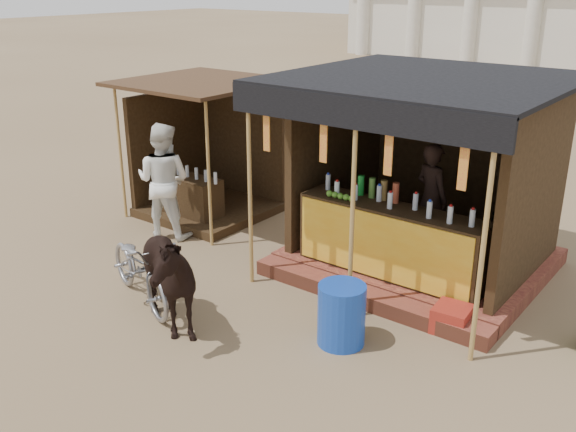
# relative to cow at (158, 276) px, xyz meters

# --- Properties ---
(ground) EXTENTS (120.00, 120.00, 0.00)m
(ground) POSITION_rel_cow_xyz_m (0.67, 0.04, -0.67)
(ground) COLOR #846B4C
(ground) RESTS_ON ground
(main_stall) EXTENTS (3.60, 3.61, 2.78)m
(main_stall) POSITION_rel_cow_xyz_m (1.68, 3.40, 0.35)
(main_stall) COLOR #974831
(main_stall) RESTS_ON ground
(secondary_stall) EXTENTS (2.40, 2.40, 2.38)m
(secondary_stall) POSITION_rel_cow_xyz_m (-2.49, 3.28, 0.18)
(secondary_stall) COLOR #3C2815
(secondary_stall) RESTS_ON ground
(cow) EXTENTS (1.74, 1.23, 1.34)m
(cow) POSITION_rel_cow_xyz_m (0.00, 0.00, 0.00)
(cow) COLOR black
(cow) RESTS_ON ground
(motorbike) EXTENTS (1.90, 1.19, 0.94)m
(motorbike) POSITION_rel_cow_xyz_m (-0.68, 0.27, -0.20)
(motorbike) COLOR gray
(motorbike) RESTS_ON ground
(bystander) EXTENTS (1.10, 0.97, 1.88)m
(bystander) POSITION_rel_cow_xyz_m (-2.15, 2.04, 0.27)
(bystander) COLOR white
(bystander) RESTS_ON ground
(blue_barrel) EXTENTS (0.60, 0.60, 0.73)m
(blue_barrel) POSITION_rel_cow_xyz_m (1.93, 1.01, -0.30)
(blue_barrel) COLOR #1640AA
(blue_barrel) RESTS_ON ground
(red_crate) EXTENTS (0.45, 0.47, 0.32)m
(red_crate) POSITION_rel_cow_xyz_m (2.84, 2.04, -0.51)
(red_crate) COLOR maroon
(red_crate) RESTS_ON ground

